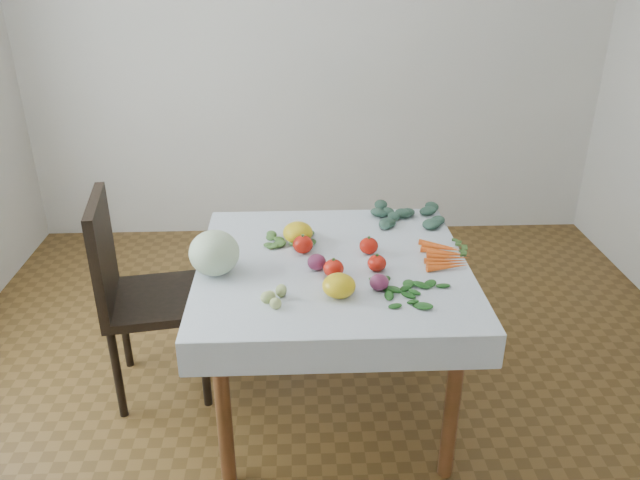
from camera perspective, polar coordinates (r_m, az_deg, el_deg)
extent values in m
plane|color=brown|center=(3.04, 1.03, -14.77)|extent=(4.00, 4.00, 0.00)
cube|color=silver|center=(4.36, -0.45, 17.40)|extent=(4.00, 0.04, 2.70)
cube|color=brown|center=(2.63, 1.16, -2.55)|extent=(1.00, 1.00, 0.04)
cylinder|color=brown|center=(2.49, -8.80, -15.21)|extent=(0.06, 0.06, 0.71)
cylinder|color=brown|center=(2.54, 11.99, -14.50)|extent=(0.06, 0.06, 0.71)
cylinder|color=brown|center=(3.20, -7.30, -4.90)|extent=(0.06, 0.06, 0.71)
cylinder|color=brown|center=(3.25, 8.42, -4.55)|extent=(0.06, 0.06, 0.71)
cube|color=white|center=(2.62, 1.16, -2.11)|extent=(1.12, 1.12, 0.01)
cube|color=black|center=(2.98, -14.70, -5.32)|extent=(0.51, 0.51, 0.04)
cube|color=black|center=(2.88, -19.29, -1.06)|extent=(0.11, 0.45, 0.49)
cylinder|color=black|center=(2.98, -18.03, -11.62)|extent=(0.04, 0.04, 0.46)
cylinder|color=black|center=(2.95, -10.50, -11.09)|extent=(0.04, 0.04, 0.46)
cylinder|color=black|center=(3.30, -17.46, -7.64)|extent=(0.04, 0.04, 0.46)
cylinder|color=black|center=(3.27, -10.74, -7.12)|extent=(0.04, 0.04, 0.46)
ellipsoid|color=#B7CAA9|center=(2.53, -9.64, -1.16)|extent=(0.24, 0.24, 0.18)
ellipsoid|color=red|center=(2.68, -1.58, -0.41)|extent=(0.12, 0.12, 0.08)
ellipsoid|color=red|center=(2.55, 5.22, -2.13)|extent=(0.10, 0.10, 0.07)
ellipsoid|color=red|center=(2.68, 4.48, -0.53)|extent=(0.10, 0.10, 0.07)
ellipsoid|color=red|center=(2.49, 1.24, -2.61)|extent=(0.11, 0.11, 0.07)
ellipsoid|color=gold|center=(2.77, -2.04, 0.69)|extent=(0.14, 0.14, 0.09)
ellipsoid|color=gold|center=(2.35, 1.74, -4.19)|extent=(0.17, 0.17, 0.09)
ellipsoid|color=#59193A|center=(2.55, -0.30, -2.03)|extent=(0.10, 0.10, 0.07)
ellipsoid|color=#59193A|center=(2.41, 5.43, -3.87)|extent=(0.08, 0.08, 0.06)
ellipsoid|color=#A5B669|center=(2.33, -4.24, -5.28)|extent=(0.05, 0.05, 0.04)
ellipsoid|color=#A5B669|center=(2.34, -4.91, -5.10)|extent=(0.05, 0.05, 0.04)
ellipsoid|color=#A5B669|center=(2.30, -4.49, -5.68)|extent=(0.05, 0.05, 0.04)
ellipsoid|color=#A5B669|center=(2.36, -3.43, -4.85)|extent=(0.05, 0.05, 0.04)
cone|color=orange|center=(2.78, 10.94, -0.48)|extent=(0.17, 0.10, 0.03)
cone|color=orange|center=(2.76, 11.07, -0.74)|extent=(0.18, 0.09, 0.03)
cone|color=orange|center=(2.73, 11.20, -1.01)|extent=(0.18, 0.08, 0.03)
cone|color=orange|center=(2.71, 11.33, -1.28)|extent=(0.18, 0.06, 0.03)
cone|color=orange|center=(2.68, 11.47, -1.56)|extent=(0.18, 0.05, 0.03)
cone|color=orange|center=(2.66, 11.60, -1.85)|extent=(0.18, 0.03, 0.03)
cone|color=orange|center=(2.63, 11.74, -2.14)|extent=(0.18, 0.04, 0.03)
cone|color=orange|center=(2.61, 11.89, -2.43)|extent=(0.18, 0.05, 0.03)
ellipsoid|color=#335342|center=(3.06, 8.79, 2.31)|extent=(0.07, 0.07, 0.04)
ellipsoid|color=#335342|center=(3.08, 7.92, 2.51)|extent=(0.07, 0.07, 0.04)
ellipsoid|color=#335342|center=(3.02, 8.33, 2.05)|extent=(0.07, 0.07, 0.04)
ellipsoid|color=#335342|center=(3.09, 9.12, 2.57)|extent=(0.07, 0.07, 0.04)
ellipsoid|color=#335342|center=(3.05, 7.02, 2.36)|extent=(0.07, 0.07, 0.04)
ellipsoid|color=#335342|center=(3.02, 9.59, 1.98)|extent=(0.07, 0.07, 0.04)
ellipsoid|color=#335342|center=(3.13, 8.09, 2.90)|extent=(0.07, 0.07, 0.04)
ellipsoid|color=#335342|center=(2.99, 7.21, 1.83)|extent=(0.07, 0.07, 0.04)
ellipsoid|color=#335342|center=(3.09, 10.51, 2.43)|extent=(0.07, 0.07, 0.04)
ellipsoid|color=#335342|center=(3.10, 6.22, 2.79)|extent=(0.07, 0.07, 0.04)
ellipsoid|color=#335342|center=(2.96, 9.25, 1.46)|extent=(0.07, 0.07, 0.04)
ellipsoid|color=#335342|center=(3.17, 9.49, 3.12)|extent=(0.07, 0.07, 0.04)
ellipsoid|color=#1F5A1C|center=(2.42, 8.99, -4.63)|extent=(0.06, 0.04, 0.01)
ellipsoid|color=#1F5A1C|center=(2.42, 7.96, -4.66)|extent=(0.06, 0.04, 0.01)
ellipsoid|color=#1F5A1C|center=(2.40, 9.10, -5.02)|extent=(0.06, 0.04, 0.01)
ellipsoid|color=#1F5A1C|center=(2.45, 8.69, -4.31)|extent=(0.06, 0.04, 0.01)
ellipsoid|color=#1F5A1C|center=(2.39, 7.71, -5.04)|extent=(0.06, 0.04, 0.01)
ellipsoid|color=#1F5A1C|center=(2.42, 9.95, -4.77)|extent=(0.06, 0.04, 0.01)
ellipsoid|color=#1F5A1C|center=(2.44, 7.48, -4.26)|extent=(0.06, 0.04, 0.01)
ellipsoid|color=#1F5A1C|center=(2.36, 8.74, -5.46)|extent=(0.06, 0.04, 0.01)
ellipsoid|color=#1F5A1C|center=(2.46, 9.73, -4.14)|extent=(0.06, 0.04, 0.01)
ellipsoid|color=#1F5A1C|center=(2.40, 6.55, -4.81)|extent=(0.06, 0.04, 0.01)
ellipsoid|color=#1F5A1C|center=(2.38, 10.51, -5.30)|extent=(0.06, 0.04, 0.01)
ellipsoid|color=#1F5A1C|center=(2.48, 8.00, -3.75)|extent=(0.06, 0.04, 0.01)
ellipsoid|color=#1F5A1C|center=(2.34, 7.35, -5.69)|extent=(0.06, 0.04, 0.01)
ellipsoid|color=#1F5A1C|center=(2.45, 11.17, -4.41)|extent=(0.06, 0.04, 0.01)
ellipsoid|color=#1F5A1C|center=(2.44, 5.90, -4.17)|extent=(0.06, 0.04, 0.01)
ellipsoid|color=#1F5A1C|center=(2.33, 9.97, -6.00)|extent=(0.06, 0.04, 0.01)
ellipsoid|color=#3C6C31|center=(2.78, -2.58, -0.03)|extent=(0.05, 0.05, 0.02)
ellipsoid|color=#3C6C31|center=(2.79, -3.26, 0.04)|extent=(0.05, 0.05, 0.02)
ellipsoid|color=#3C6C31|center=(2.76, -2.76, -0.26)|extent=(0.05, 0.05, 0.02)
ellipsoid|color=#3C6C31|center=(2.81, -2.52, 0.18)|extent=(0.05, 0.05, 0.02)
ellipsoid|color=#3C6C31|center=(2.77, -3.75, -0.16)|extent=(0.05, 0.05, 0.02)
ellipsoid|color=#3C6C31|center=(2.77, -1.94, -0.19)|extent=(0.05, 0.05, 0.02)
ellipsoid|color=#3C6C31|center=(2.82, -3.33, 0.32)|extent=(0.05, 0.05, 0.02)
ellipsoid|color=#3C6C31|center=(2.74, -3.36, -0.51)|extent=(0.05, 0.05, 0.02)
ellipsoid|color=#3C6C31|center=(2.81, -1.58, 0.21)|extent=(0.05, 0.05, 0.02)
ellipsoid|color=#3C6C31|center=(2.80, -4.45, 0.07)|extent=(0.05, 0.05, 0.02)
ellipsoid|color=#3C6C31|center=(2.73, -1.93, -0.57)|extent=(0.05, 0.05, 0.02)
ellipsoid|color=#3C6C31|center=(2.85, -2.56, 0.61)|extent=(0.05, 0.05, 0.02)
ellipsoid|color=#3C6C31|center=(2.74, -4.56, -0.53)|extent=(0.05, 0.05, 0.02)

